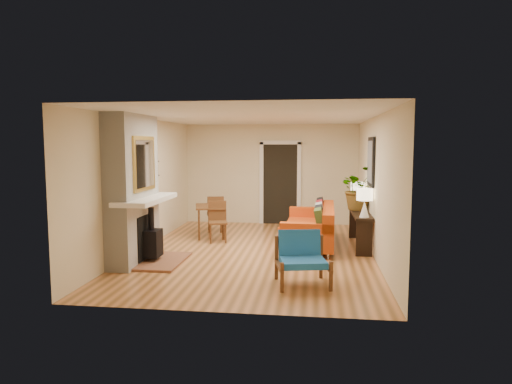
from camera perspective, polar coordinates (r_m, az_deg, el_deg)
room_shell at (r=11.31m, az=4.62°, el=1.69°), size 6.50×6.50×6.50m
fireplace at (r=8.30m, az=-14.93°, el=-0.05°), size 1.09×1.68×2.60m
sofa at (r=9.44m, az=7.22°, el=-4.35°), size 1.06×2.33×0.91m
ottoman at (r=9.48m, az=5.32°, el=-5.50°), size 0.89×0.89×0.35m
blue_chair at (r=6.95m, az=5.69°, el=-7.87°), size 0.88×0.87×0.78m
dining_table at (r=10.37m, az=-5.35°, el=-2.46°), size 0.96×1.64×0.86m
console_table at (r=9.53m, az=12.88°, el=-3.26°), size 0.34×1.85×0.72m
lamp_near at (r=8.72m, az=13.42°, el=-0.91°), size 0.30×0.30×0.54m
lamp_far at (r=10.12m, az=12.58°, el=0.05°), size 0.30×0.30×0.54m
houseplant at (r=9.67m, az=12.78°, el=0.48°), size 1.03×0.97×0.91m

